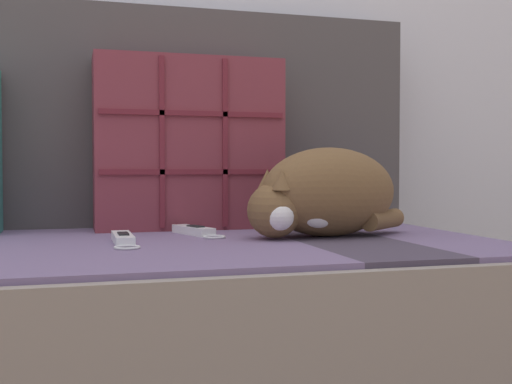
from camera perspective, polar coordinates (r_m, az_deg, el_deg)
couch at (r=1.38m, az=-19.34°, el=-13.39°), size 1.99×0.90×0.43m
sofa_backrest at (r=1.71m, az=-18.82°, el=6.42°), size 1.95×0.14×0.56m
throw_pillow_quilted at (r=1.59m, az=-5.98°, el=4.29°), size 0.46×0.14×0.42m
sleeping_cat at (r=1.39m, az=5.97°, el=-0.28°), size 0.39×0.23×0.19m
game_remote_near at (r=1.30m, az=-11.73°, el=-4.10°), size 0.05×0.20×0.02m
game_remote_far at (r=1.44m, az=-5.44°, el=-3.46°), size 0.10×0.19×0.02m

